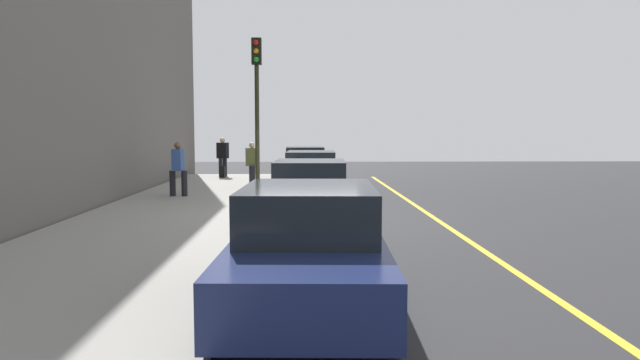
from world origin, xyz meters
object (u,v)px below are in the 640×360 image
object	(u,v)px
pedestrian_blue_coat	(178,167)
pedestrian_black_coat	(223,156)
parked_car_silver	(310,194)
parked_car_navy	(308,249)
rolling_suitcase	(222,172)
traffic_light_pole	(257,94)
parked_car_white	(311,174)
pedestrian_olive_coat	(252,163)
parked_car_green	(305,164)

from	to	relation	value
pedestrian_blue_coat	pedestrian_black_coat	bearing A→B (deg)	177.66
parked_car_silver	parked_car_navy	size ratio (longest dim) A/B	0.96
pedestrian_blue_coat	pedestrian_black_coat	xyz separation A→B (m)	(-7.81, 0.32, 0.03)
pedestrian_black_coat	parked_car_silver	bearing A→B (deg)	16.27
pedestrian_blue_coat	rolling_suitcase	distance (m)	7.36
parked_car_navy	traffic_light_pole	xyz separation A→B (m)	(-8.95, -1.32, 2.45)
parked_car_white	traffic_light_pole	bearing A→B (deg)	-22.76
pedestrian_olive_coat	rolling_suitcase	size ratio (longest dim) A/B	1.90
parked_car_green	pedestrian_blue_coat	xyz separation A→B (m)	(6.79, -4.00, 0.30)
parked_car_white	pedestrian_olive_coat	distance (m)	2.90
parked_car_white	rolling_suitcase	bearing A→B (deg)	-148.20
pedestrian_blue_coat	parked_car_navy	bearing A→B (deg)	19.39
parked_car_silver	rolling_suitcase	size ratio (longest dim) A/B	4.89
pedestrian_blue_coat	traffic_light_pole	size ratio (longest dim) A/B	0.38
parked_car_navy	parked_car_green	bearing A→B (deg)	-179.99
parked_car_white	pedestrian_olive_coat	size ratio (longest dim) A/B	2.93
pedestrian_black_coat	rolling_suitcase	bearing A→B (deg)	5.22
pedestrian_olive_coat	parked_car_silver	bearing A→B (deg)	14.00
pedestrian_black_coat	rolling_suitcase	xyz separation A→B (m)	(0.49, 0.04, -0.68)
rolling_suitcase	pedestrian_blue_coat	bearing A→B (deg)	-2.84
traffic_light_pole	rolling_suitcase	distance (m)	10.40
parked_car_green	pedestrian_olive_coat	bearing A→B (deg)	-27.99
parked_car_navy	rolling_suitcase	world-z (taller)	parked_car_navy
parked_car_white	parked_car_silver	distance (m)	6.26
parked_car_navy	pedestrian_black_coat	size ratio (longest dim) A/B	2.50
pedestrian_black_coat	pedestrian_blue_coat	bearing A→B (deg)	-2.34
parked_car_silver	pedestrian_black_coat	distance (m)	13.45
pedestrian_olive_coat	rolling_suitcase	world-z (taller)	pedestrian_olive_coat
traffic_light_pole	parked_car_green	bearing A→B (deg)	171.84
pedestrian_olive_coat	pedestrian_black_coat	world-z (taller)	pedestrian_black_coat
parked_car_silver	pedestrian_olive_coat	world-z (taller)	pedestrian_olive_coat
parked_car_silver	pedestrian_blue_coat	bearing A→B (deg)	-141.27
parked_car_navy	rolling_suitcase	distance (m)	19.05
parked_car_green	pedestrian_blue_coat	distance (m)	7.88
parked_car_green	parked_car_silver	world-z (taller)	same
parked_car_green	pedestrian_olive_coat	world-z (taller)	pedestrian_olive_coat
parked_car_green	rolling_suitcase	size ratio (longest dim) A/B	5.11
parked_car_navy	parked_car_white	bearing A→B (deg)	179.17
parked_car_green	parked_car_navy	xyz separation A→B (m)	(18.16, 0.00, -0.00)
parked_car_green	parked_car_white	xyz separation A→B (m)	(5.62, 0.18, 0.00)
parked_car_white	pedestrian_black_coat	xyz separation A→B (m)	(-6.65, -3.87, 0.33)
rolling_suitcase	parked_car_silver	bearing A→B (deg)	16.68
parked_car_silver	parked_car_green	bearing A→B (deg)	-179.59
pedestrian_blue_coat	traffic_light_pole	bearing A→B (deg)	47.88
parked_car_silver	pedestrian_olive_coat	distance (m)	8.45
traffic_light_pole	pedestrian_black_coat	bearing A→B (deg)	-167.01
parked_car_silver	traffic_light_pole	xyz separation A→B (m)	(-2.67, -1.40, 2.45)
parked_car_green	rolling_suitcase	distance (m)	3.69
pedestrian_blue_coat	rolling_suitcase	world-z (taller)	pedestrian_blue_coat
traffic_light_pole	rolling_suitcase	size ratio (longest dim) A/B	5.26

